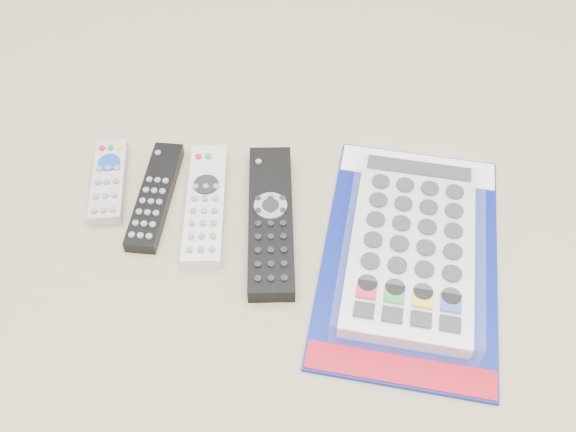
# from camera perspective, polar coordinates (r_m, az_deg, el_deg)

# --- Properties ---
(remote_small_grey) EXTENTS (0.07, 0.15, 0.02)m
(remote_small_grey) POSITION_cam_1_polar(r_m,az_deg,el_deg) (0.96, -15.63, 3.00)
(remote_small_grey) COLOR #A6A6A8
(remote_small_grey) RESTS_ON ground
(remote_slim_black) EXTENTS (0.05, 0.19, 0.02)m
(remote_slim_black) POSITION_cam_1_polar(r_m,az_deg,el_deg) (0.92, -11.72, 1.76)
(remote_slim_black) COLOR black
(remote_slim_black) RESTS_ON ground
(remote_silver_dvd) EXTENTS (0.07, 0.21, 0.02)m
(remote_silver_dvd) POSITION_cam_1_polar(r_m,az_deg,el_deg) (0.90, -7.33, 1.08)
(remote_silver_dvd) COLOR silver
(remote_silver_dvd) RESTS_ON ground
(remote_large_black) EXTENTS (0.09, 0.25, 0.03)m
(remote_large_black) POSITION_cam_1_polar(r_m,az_deg,el_deg) (0.87, -1.54, -0.32)
(remote_large_black) COLOR black
(remote_large_black) RESTS_ON ground
(jumbo_remote_packaged) EXTENTS (0.26, 0.39, 0.05)m
(jumbo_remote_packaged) POSITION_cam_1_polar(r_m,az_deg,el_deg) (0.85, 10.97, -2.49)
(jumbo_remote_packaged) COLOR navy
(jumbo_remote_packaged) RESTS_ON ground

